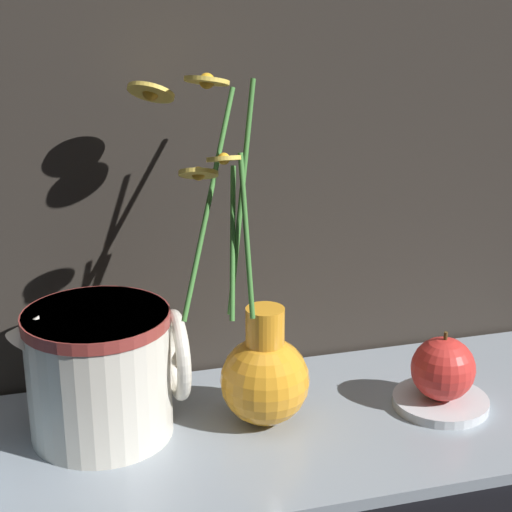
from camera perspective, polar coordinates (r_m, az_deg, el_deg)
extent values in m
plane|color=black|center=(0.88, -0.36, -12.14)|extent=(6.00, 6.00, 0.00)
cube|color=gray|center=(0.88, -0.36, -11.81)|extent=(0.85, 0.28, 0.01)
sphere|color=orange|center=(0.87, 0.60, -8.31)|extent=(0.09, 0.09, 0.09)
cylinder|color=orange|center=(0.84, 0.61, -4.92)|extent=(0.04, 0.04, 0.04)
cylinder|color=#3D7A33|center=(0.80, -0.72, 1.32)|extent=(0.01, 0.04, 0.15)
cylinder|color=#EAC64C|center=(0.78, -2.16, 6.50)|extent=(0.03, 0.03, 0.01)
sphere|color=gold|center=(0.78, -2.16, 6.50)|extent=(0.01, 0.01, 0.01)
cylinder|color=#3D7A33|center=(0.83, -3.16, 3.61)|extent=(0.08, 0.10, 0.21)
cylinder|color=#EAC64C|center=(0.83, -7.03, 10.77)|extent=(0.06, 0.06, 0.03)
sphere|color=gold|center=(0.83, -7.03, 10.77)|extent=(0.02, 0.02, 0.02)
cylinder|color=#3D7A33|center=(0.81, -1.29, 3.87)|extent=(0.04, 0.05, 0.22)
cylinder|color=#EAC64C|center=(0.80, -3.30, 11.58)|extent=(0.06, 0.06, 0.01)
sphere|color=gold|center=(0.80, -3.30, 11.58)|extent=(0.01, 0.01, 0.01)
cylinder|color=#3D7A33|center=(0.81, -1.57, 0.88)|extent=(0.02, 0.07, 0.14)
cylinder|color=#EAC64C|center=(0.80, -3.86, 5.50)|extent=(0.05, 0.04, 0.02)
sphere|color=gold|center=(0.80, -3.86, 5.50)|extent=(0.01, 0.01, 0.01)
cylinder|color=beige|center=(0.85, -10.40, -7.72)|extent=(0.14, 0.14, 0.13)
cylinder|color=maroon|center=(0.83, -10.64, -4.11)|extent=(0.14, 0.14, 0.01)
torus|color=beige|center=(0.86, -5.30, -6.57)|extent=(0.01, 0.09, 0.09)
cone|color=beige|center=(0.83, -14.71, -4.74)|extent=(0.05, 0.04, 0.05)
cylinder|color=silver|center=(0.93, 12.20, -9.47)|extent=(0.10, 0.10, 0.01)
sphere|color=red|center=(0.92, 12.36, -7.35)|extent=(0.07, 0.07, 0.07)
cylinder|color=#4C3819|center=(0.90, 12.53, -5.21)|extent=(0.00, 0.00, 0.01)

